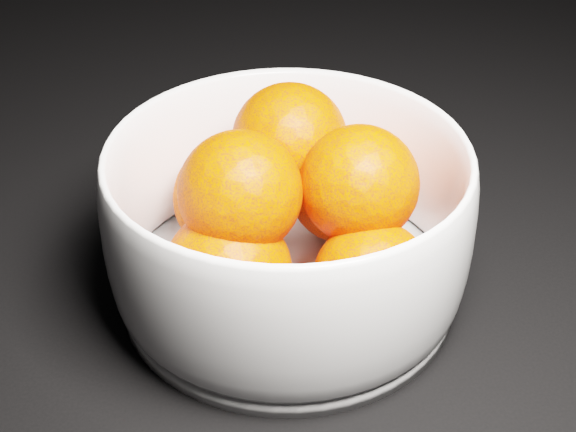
{
  "coord_description": "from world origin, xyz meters",
  "views": [
    {
      "loc": [
        0.01,
        -0.4,
        0.37
      ],
      "look_at": [
        0.03,
        0.02,
        0.06
      ],
      "focal_mm": 50.0,
      "sensor_mm": 36.0,
      "label": 1
    }
  ],
  "objects": [
    {
      "name": "ground",
      "position": [
        0.0,
        0.0,
        0.0
      ],
      "size": [
        3.0,
        3.0,
        0.0
      ],
      "primitive_type": "cube",
      "color": "black",
      "rests_on": "ground"
    },
    {
      "name": "orange_pile",
      "position": [
        0.03,
        0.03,
        0.07
      ],
      "size": [
        0.16,
        0.18,
        0.13
      ],
      "color": "#FF3B00",
      "rests_on": "bowl"
    },
    {
      "name": "bowl",
      "position": [
        0.03,
        0.02,
        0.06
      ],
      "size": [
        0.24,
        0.24,
        0.12
      ],
      "rotation": [
        0.0,
        0.0,
        0.12
      ],
      "color": "white",
      "rests_on": "ground"
    }
  ]
}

